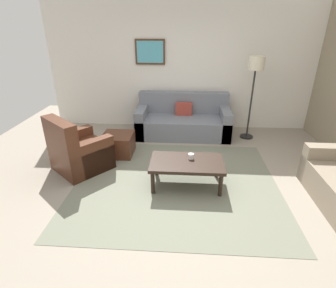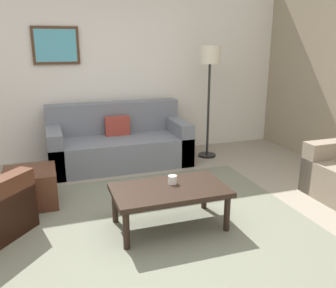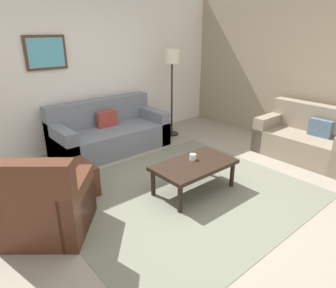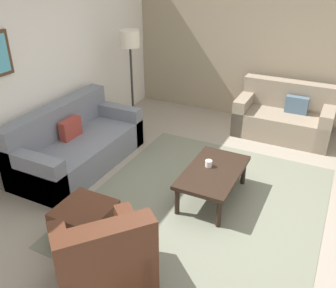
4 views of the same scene
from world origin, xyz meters
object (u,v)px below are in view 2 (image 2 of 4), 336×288
couch_main (118,143)px  coffee_table (170,193)px  ottoman (31,188)px  cup (172,180)px  lamp_standing (210,66)px  framed_artwork (56,46)px

couch_main → coffee_table: 2.12m
ottoman → coffee_table: size_ratio=0.51×
ottoman → cup: (1.36, -0.89, 0.25)m
cup → lamp_standing: lamp_standing is taller
couch_main → cup: couch_main is taller
couch_main → coffee_table: bearing=-87.7°
coffee_table → lamp_standing: (1.32, 1.96, 1.05)m
couch_main → ottoman: 1.67m
couch_main → framed_artwork: (-0.76, 0.43, 1.42)m
ottoman → cup: bearing=-33.2°
framed_artwork → coffee_table: bearing=-71.6°
coffee_table → framed_artwork: bearing=108.4°
lamp_standing → framed_artwork: framed_artwork is taller
ottoman → coffee_table: coffee_table is taller
couch_main → ottoman: couch_main is taller
couch_main → framed_artwork: framed_artwork is taller
couch_main → ottoman: bearing=-136.8°
ottoman → coffee_table: (1.30, -0.98, 0.16)m
lamp_standing → framed_artwork: bearing=164.8°
cup → lamp_standing: (1.26, 1.87, 0.96)m
ottoman → lamp_standing: size_ratio=0.33×
lamp_standing → cup: bearing=-123.9°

